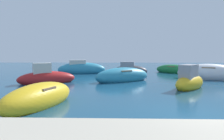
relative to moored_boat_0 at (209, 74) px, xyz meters
name	(u,v)px	position (x,y,z in m)	size (l,w,h in m)	color
ground	(197,115)	(-4.72, -10.04, -0.45)	(80.00, 80.00, 0.00)	navy
moored_boat_0	(209,74)	(0.00, 0.00, 0.00)	(5.22, 3.73, 1.60)	white
moored_boat_3	(123,76)	(-7.05, -1.53, -0.07)	(4.64, 3.68, 1.35)	teal
moored_boat_4	(81,69)	(-11.22, 4.43, 0.01)	(5.12, 2.42, 1.74)	teal
moored_boat_5	(190,81)	(-3.09, -4.54, -0.04)	(2.95, 3.31, 1.66)	gold
moored_boat_6	(39,98)	(-10.50, -9.02, -0.11)	(2.48, 4.10, 1.20)	gold
moored_boat_7	(173,70)	(-1.45, 5.28, -0.12)	(3.87, 3.82, 1.16)	#197233
moored_boat_8	(46,78)	(-12.43, -2.70, -0.07)	(4.06, 2.90, 1.67)	#B21E1E
moored_boat_9	(130,70)	(-6.22, 3.62, -0.05)	(3.52, 1.68, 1.52)	#3F3F47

